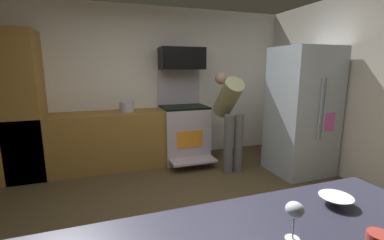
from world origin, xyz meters
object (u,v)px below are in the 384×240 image
at_px(microwave, 182,58).
at_px(refrigerator, 302,112).
at_px(person_cook, 229,112).
at_px(mixing_bowl_large, 336,200).
at_px(wine_glass_near, 295,212).
at_px(stock_pot, 127,107).
at_px(oven_range, 184,131).

bearing_deg(microwave, refrigerator, -38.22).
distance_m(person_cook, mixing_bowl_large, 2.77).
height_order(microwave, mixing_bowl_large, microwave).
bearing_deg(wine_glass_near, stock_pot, 95.59).
xyz_separation_m(refrigerator, wine_glass_near, (-2.12, -2.35, 0.08)).
height_order(oven_range, person_cook, oven_range).
bearing_deg(stock_pot, person_cook, -23.15).
xyz_separation_m(refrigerator, person_cook, (-0.97, 0.47, -0.03)).
height_order(microwave, refrigerator, microwave).
bearing_deg(mixing_bowl_large, refrigerator, 51.92).
bearing_deg(oven_range, refrigerator, -36.02).
bearing_deg(person_cook, stock_pot, 156.85).
xyz_separation_m(microwave, stock_pot, (-0.95, -0.08, -0.76)).
height_order(refrigerator, mixing_bowl_large, refrigerator).
relative_size(wine_glass_near, stock_pot, 0.73).
height_order(microwave, person_cook, microwave).
relative_size(person_cook, wine_glass_near, 9.16).
relative_size(microwave, wine_glass_near, 4.45).
distance_m(oven_range, microwave, 1.23).
bearing_deg(person_cook, wine_glass_near, -112.18).
xyz_separation_m(mixing_bowl_large, stock_pot, (-0.74, 3.31, 0.06)).
bearing_deg(mixing_bowl_large, oven_range, 86.43).
xyz_separation_m(microwave, refrigerator, (1.51, -1.19, -0.80)).
bearing_deg(microwave, mixing_bowl_large, -93.47).
height_order(refrigerator, person_cook, refrigerator).
bearing_deg(microwave, person_cook, -52.71).
height_order(oven_range, mixing_bowl_large, oven_range).
distance_m(person_cook, stock_pot, 1.62).
distance_m(mixing_bowl_large, wine_glass_near, 0.44).
xyz_separation_m(oven_range, stock_pot, (-0.95, 0.01, 0.47)).
bearing_deg(microwave, wine_glass_near, -99.70).
bearing_deg(microwave, oven_range, -90.00).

